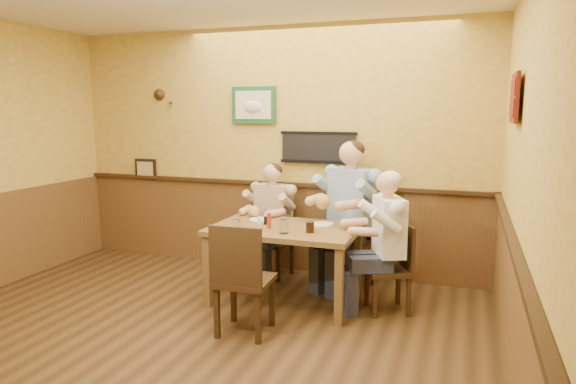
% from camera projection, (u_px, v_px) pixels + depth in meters
% --- Properties ---
extents(room, '(5.02, 5.03, 2.81)m').
position_uv_depth(room, '(171.00, 135.00, 3.69)').
color(room, '#352210').
rests_on(room, ground).
extents(dining_table, '(1.40, 0.90, 0.75)m').
position_uv_depth(dining_table, '(285.00, 236.00, 4.97)').
color(dining_table, brown).
rests_on(dining_table, ground).
extents(chair_back_left, '(0.43, 0.43, 0.81)m').
position_uv_depth(chair_back_left, '(274.00, 241.00, 5.78)').
color(chair_back_left, '#382411').
rests_on(chair_back_left, ground).
extents(chair_back_right, '(0.60, 0.60, 0.98)m').
position_uv_depth(chair_back_right, '(351.00, 241.00, 5.43)').
color(chair_back_right, '#382411').
rests_on(chair_back_right, ground).
extents(chair_right_end, '(0.51, 0.51, 0.83)m').
position_uv_depth(chair_right_end, '(388.00, 268.00, 4.75)').
color(chair_right_end, '#382411').
rests_on(chair_right_end, ground).
extents(chair_near_side, '(0.47, 0.47, 0.96)m').
position_uv_depth(chair_near_side, '(245.00, 278.00, 4.28)').
color(chair_near_side, '#382411').
rests_on(chair_near_side, ground).
extents(diner_tan_shirt, '(0.62, 0.62, 1.15)m').
position_uv_depth(diner_tan_shirt, '(274.00, 226.00, 5.75)').
color(diner_tan_shirt, '#C5AE87').
rests_on(diner_tan_shirt, ground).
extents(diner_blue_polo, '(0.85, 0.85, 1.39)m').
position_uv_depth(diner_blue_polo, '(352.00, 222.00, 5.40)').
color(diner_blue_polo, '#81A4C1').
rests_on(diner_blue_polo, ground).
extents(diner_white_elder, '(0.73, 0.73, 1.19)m').
position_uv_depth(diner_white_elder, '(388.00, 250.00, 4.72)').
color(diner_white_elder, white).
rests_on(diner_white_elder, ground).
extents(water_glass_left, '(0.08, 0.08, 0.11)m').
position_uv_depth(water_glass_left, '(237.00, 225.00, 4.78)').
color(water_glass_left, silver).
rests_on(water_glass_left, dining_table).
extents(water_glass_mid, '(0.10, 0.10, 0.13)m').
position_uv_depth(water_glass_mid, '(284.00, 226.00, 4.68)').
color(water_glass_mid, silver).
rests_on(water_glass_mid, dining_table).
extents(cola_tumbler, '(0.08, 0.08, 0.10)m').
position_uv_depth(cola_tumbler, '(310.00, 227.00, 4.71)').
color(cola_tumbler, black).
rests_on(cola_tumbler, dining_table).
extents(hot_sauce_bottle, '(0.05, 0.05, 0.17)m').
position_uv_depth(hot_sauce_bottle, '(269.00, 220.00, 4.87)').
color(hot_sauce_bottle, '#B02912').
rests_on(hot_sauce_bottle, dining_table).
extents(salt_shaker, '(0.04, 0.04, 0.08)m').
position_uv_depth(salt_shaker, '(259.00, 221.00, 5.03)').
color(salt_shaker, white).
rests_on(salt_shaker, dining_table).
extents(pepper_shaker, '(0.04, 0.04, 0.08)m').
position_uv_depth(pepper_shaker, '(265.00, 220.00, 5.04)').
color(pepper_shaker, black).
rests_on(pepper_shaker, dining_table).
extents(plate_far_left, '(0.22, 0.22, 0.01)m').
position_uv_depth(plate_far_left, '(260.00, 220.00, 5.24)').
color(plate_far_left, silver).
rests_on(plate_far_left, dining_table).
extents(plate_far_right, '(0.28, 0.28, 0.02)m').
position_uv_depth(plate_far_right, '(322.00, 224.00, 5.03)').
color(plate_far_right, white).
rests_on(plate_far_right, dining_table).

